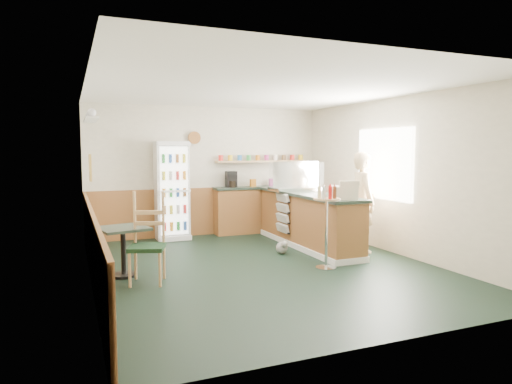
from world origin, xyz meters
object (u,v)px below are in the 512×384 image
condiment_stand (327,214)px  cafe_table (123,242)px  cash_register (343,193)px  cafe_chair (146,235)px  drinks_fridge (172,191)px  shopkeeper (363,202)px  display_case (296,176)px

condiment_stand → cafe_table: condiment_stand is taller
cafe_table → condiment_stand: bearing=-14.1°
cash_register → cafe_chair: 3.18m
condiment_stand → cafe_table: bearing=165.9°
drinks_fridge → cafe_chair: size_ratio=1.60×
condiment_stand → cafe_chair: bearing=172.2°
drinks_fridge → condiment_stand: drinks_fridge is taller
shopkeeper → cafe_table: (-4.10, -0.05, -0.38)m
display_case → shopkeeper: (0.70, -1.22, -0.40)m
drinks_fridge → display_case: drinks_fridge is taller
display_case → condiment_stand: 2.11m
cash_register → condiment_stand: condiment_stand is taller
cafe_table → cash_register: bearing=-6.6°
display_case → cafe_table: bearing=-159.6°
display_case → cafe_chair: 3.60m
display_case → cafe_chair: (-3.14, -1.64, -0.64)m
shopkeeper → condiment_stand: size_ratio=1.41×
drinks_fridge → condiment_stand: bearing=-62.4°
cafe_table → cafe_chair: (0.26, -0.37, 0.14)m
cash_register → cafe_table: (-3.40, 0.39, -0.61)m
drinks_fridge → cafe_chair: (-0.96, -2.83, -0.34)m
display_case → cafe_chair: bearing=-152.5°
shopkeeper → cafe_table: shopkeeper is taller
shopkeeper → condiment_stand: 1.44m
drinks_fridge → condiment_stand: (1.67, -3.19, -0.14)m
display_case → condiment_stand: bearing=-104.3°
display_case → cafe_table: size_ratio=1.26×
drinks_fridge → cafe_chair: bearing=-108.8°
display_case → cash_register: 1.67m
condiment_stand → cash_register: bearing=33.4°
shopkeeper → cafe_table: 4.12m
cash_register → cafe_table: 3.48m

